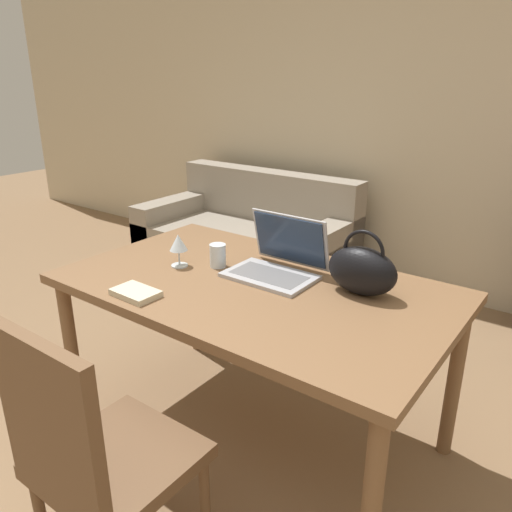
# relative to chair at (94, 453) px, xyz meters

# --- Properties ---
(wall_back) EXTENTS (10.00, 0.06, 2.70)m
(wall_back) POSITION_rel_chair_xyz_m (0.08, 2.90, 0.84)
(wall_back) COLOR beige
(wall_back) RESTS_ON ground_plane
(dining_table) EXTENTS (1.59, 0.94, 0.76)m
(dining_table) POSITION_rel_chair_xyz_m (-0.03, 0.84, 0.17)
(dining_table) COLOR brown
(dining_table) RESTS_ON ground_plane
(chair) EXTENTS (0.44, 0.44, 0.94)m
(chair) POSITION_rel_chair_xyz_m (0.00, 0.00, 0.00)
(chair) COLOR brown
(chair) RESTS_ON ground_plane
(couch) EXTENTS (1.64, 0.88, 0.82)m
(couch) POSITION_rel_chair_xyz_m (-1.21, 2.31, -0.23)
(couch) COLOR gray
(couch) RESTS_ON ground_plane
(laptop) EXTENTS (0.37, 0.30, 0.25)m
(laptop) POSITION_rel_chair_xyz_m (-0.01, 0.99, 0.31)
(laptop) COLOR #ADADB2
(laptop) RESTS_ON dining_table
(drinking_glass) EXTENTS (0.07, 0.07, 0.10)m
(drinking_glass) POSITION_rel_chair_xyz_m (-0.27, 0.89, 0.30)
(drinking_glass) COLOR silver
(drinking_glass) RESTS_ON dining_table
(wine_glass) EXTENTS (0.08, 0.08, 0.15)m
(wine_glass) POSITION_rel_chair_xyz_m (-0.41, 0.79, 0.35)
(wine_glass) COLOR silver
(wine_glass) RESTS_ON dining_table
(handbag) EXTENTS (0.28, 0.14, 0.26)m
(handbag) POSITION_rel_chair_xyz_m (0.36, 1.00, 0.34)
(handbag) COLOR black
(handbag) RESTS_ON dining_table
(book) EXTENTS (0.18, 0.12, 0.02)m
(book) POSITION_rel_chair_xyz_m (-0.33, 0.47, 0.26)
(book) COLOR beige
(book) RESTS_ON dining_table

